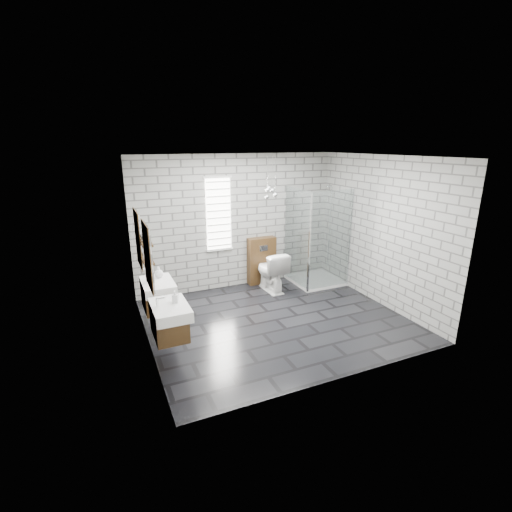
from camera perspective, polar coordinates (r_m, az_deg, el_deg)
floor at (r=6.44m, az=3.13°, el=-9.84°), size 4.20×3.60×0.02m
ceiling at (r=5.74m, az=3.58°, el=15.14°), size 4.20×3.60×0.02m
wall_back at (r=7.56m, az=-2.91°, el=5.22°), size 4.20×0.02×2.70m
wall_front at (r=4.49m, az=13.89°, el=-3.67°), size 4.20×0.02×2.70m
wall_left at (r=5.36m, az=-17.20°, el=-0.53°), size 0.02×3.60×2.70m
wall_right at (r=7.13m, az=18.66°, el=3.62°), size 0.02×3.60×2.70m
vanity_left at (r=5.09m, az=-13.55°, el=-8.36°), size 0.47×0.70×1.57m
vanity_right at (r=5.95m, az=-15.26°, el=-4.67°), size 0.47×0.70×1.57m
shelf_lower at (r=5.33m, az=-16.25°, el=-0.89°), size 0.14×0.30×0.03m
shelf_upper at (r=5.26m, az=-16.49°, el=1.81°), size 0.14×0.30×0.03m
window at (r=7.36m, az=-5.79°, el=6.42°), size 0.56×0.05×1.48m
cistern_panel at (r=7.86m, az=0.86°, el=-0.70°), size 0.60×0.20×1.00m
flush_plate at (r=7.68m, az=1.20°, el=1.21°), size 0.18×0.01×0.12m
shower_enclosure at (r=7.89m, az=9.07°, el=-0.82°), size 1.00×1.00×2.03m
pendant_cluster at (r=7.25m, az=2.16°, el=9.92°), size 0.27×0.22×0.86m
toilet at (r=7.50m, az=2.31°, el=-2.32°), size 0.49×0.82×0.82m
soap_bottle_a at (r=5.09m, az=-12.34°, el=-6.11°), size 0.10×0.10×0.17m
soap_bottle_b at (r=6.06m, az=-14.74°, el=-2.42°), size 0.17×0.17×0.18m
soap_bottle_c at (r=5.29m, az=-16.24°, el=0.32°), size 0.08×0.08×0.21m
vase at (r=5.35m, az=-16.61°, el=2.88°), size 0.13×0.13×0.12m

